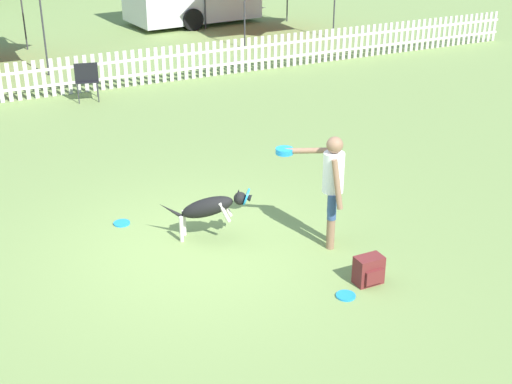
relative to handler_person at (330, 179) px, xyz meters
The scene contains 9 objects.
ground_plane 2.01m from the handler_person, 159.79° to the left, with size 240.00×240.00×0.00m, color olive.
handler_person is the anchor object (origin of this frame).
leaping_dog 1.66m from the handler_person, 149.32° to the left, with size 1.16×0.78×0.79m.
frisbee_near_handler 1.63m from the handler_person, 111.23° to the right, with size 0.24×0.24×0.02m.
frisbee_near_dog 1.20m from the handler_person, 62.88° to the right, with size 0.24×0.24×0.02m.
frisbee_midfield 3.12m from the handler_person, 142.46° to the left, with size 0.24×0.24×0.02m.
backpack_on_grass 1.35m from the handler_person, 93.24° to the right, with size 0.35×0.25×0.36m.
picket_fence 8.79m from the handler_person, 100.84° to the left, with size 25.34×0.04×0.86m.
folding_chair_center 8.01m from the handler_person, 99.57° to the left, with size 0.59×0.60×0.89m.
Camera 1 is at (-2.96, -7.88, 4.69)m, focal length 50.00 mm.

